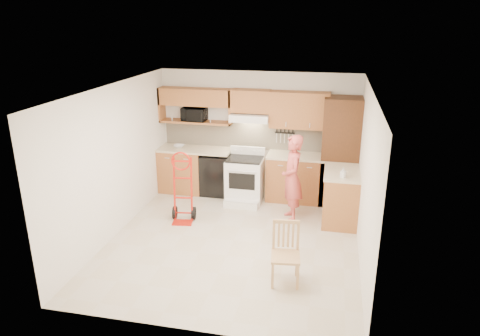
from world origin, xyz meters
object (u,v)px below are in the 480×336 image
(microwave, at_px, (194,114))
(person, at_px, (292,178))
(dining_chair, at_px, (286,254))
(range, at_px, (244,177))
(hand_truck, at_px, (182,191))

(microwave, xyz_separation_m, person, (2.12, -1.06, -0.84))
(dining_chair, bearing_deg, person, 86.46)
(range, height_order, dining_chair, range)
(microwave, relative_size, range, 0.47)
(person, bearing_deg, dining_chair, -12.11)
(range, bearing_deg, hand_truck, -128.85)
(microwave, relative_size, dining_chair, 0.56)
(microwave, xyz_separation_m, hand_truck, (0.24, -1.56, -1.04))
(microwave, distance_m, hand_truck, 1.89)
(microwave, relative_size, hand_truck, 0.41)
(person, height_order, hand_truck, person)
(microwave, bearing_deg, person, -24.00)
(microwave, height_order, person, microwave)
(hand_truck, bearing_deg, dining_chair, -45.74)
(person, bearing_deg, range, -137.40)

